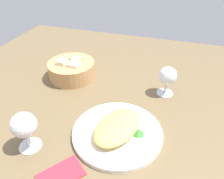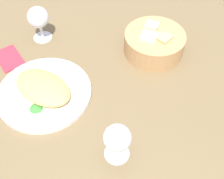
{
  "view_description": "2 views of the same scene",
  "coord_description": "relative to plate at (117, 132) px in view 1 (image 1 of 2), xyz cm",
  "views": [
    {
      "loc": [
        -52.78,
        -21.5,
        48.17
      ],
      "look_at": [
        4.98,
        -3.14,
        5.2
      ],
      "focal_mm": 34.07,
      "sensor_mm": 36.0,
      "label": 1
    },
    {
      "loc": [
        24.16,
        -50.74,
        63.79
      ],
      "look_at": [
        9.53,
        -6.02,
        5.49
      ],
      "focal_mm": 44.77,
      "sensor_mm": 36.0,
      "label": 2
    }
  ],
  "objects": [
    {
      "name": "wine_glass_far",
      "position": [
        -11.91,
        22.24,
        7.21
      ],
      "size": [
        7.0,
        7.0,
        12.0
      ],
      "color": "silver",
      "rests_on": "ground_plane"
    },
    {
      "name": "omelette",
      "position": [
        -0.0,
        0.0,
        2.51
      ],
      "size": [
        20.59,
        16.01,
        3.63
      ],
      "primitive_type": "ellipsoid",
      "rotation": [
        0.0,
        0.0,
        -0.3
      ],
      "color": "#D3B55D",
      "rests_on": "plate"
    },
    {
      "name": "ground_plane",
      "position": [
        9.8,
        9.53,
        -1.7
      ],
      "size": [
        140.0,
        140.0,
        2.0
      ],
      "primitive_type": "cube",
      "color": "brown"
    },
    {
      "name": "wine_glass_near",
      "position": [
        25.46,
        -11.36,
        6.63
      ],
      "size": [
        6.64,
        6.64,
        11.27
      ],
      "color": "silver",
      "rests_on": "ground_plane"
    },
    {
      "name": "bread_basket",
      "position": [
        25.68,
        27.54,
        2.92
      ],
      "size": [
        19.29,
        19.29,
        8.36
      ],
      "color": "tan",
      "rests_on": "ground_plane"
    },
    {
      "name": "plate",
      "position": [
        0.0,
        0.0,
        0.0
      ],
      "size": [
        26.99,
        26.99,
        1.4
      ],
      "primitive_type": "cylinder",
      "color": "white",
      "rests_on": "ground_plane"
    },
    {
      "name": "folded_napkin",
      "position": [
        -17.54,
        9.53,
        -0.3
      ],
      "size": [
        13.0,
        12.22,
        0.8
      ],
      "primitive_type": "cube",
      "rotation": [
        0.0,
        0.0,
        2.49
      ],
      "color": "red",
      "rests_on": "ground_plane"
    },
    {
      "name": "lettuce_garnish",
      "position": [
        0.74,
        -6.06,
        1.54
      ],
      "size": [
        3.7,
        3.7,
        1.68
      ],
      "primitive_type": "cone",
      "color": "#3A8D35",
      "rests_on": "plate"
    }
  ]
}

